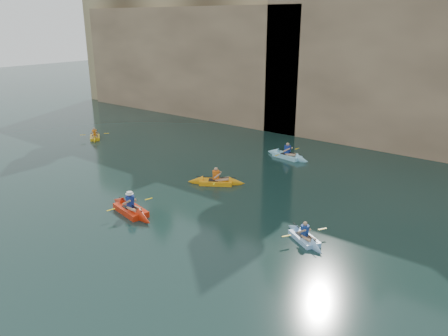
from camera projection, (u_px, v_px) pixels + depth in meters
The scene contains 11 objects.
ground at pixel (171, 286), 15.59m from camera, with size 160.00×160.00×0.00m, color black.
cliff at pixel (425, 58), 36.02m from camera, with size 70.00×16.00×12.00m, color tan.
cliff_slab_west at pixel (186, 60), 42.40m from camera, with size 26.00×2.40×10.56m, color tan.
cliff_slab_center at pixel (425, 72), 29.44m from camera, with size 24.00×2.40×11.40m, color tan.
sea_cave_west at pixel (197, 97), 41.80m from camera, with size 4.50×1.00×4.00m, color black.
sea_cave_center at pixel (333, 121), 33.77m from camera, with size 3.50×1.00×3.20m, color black.
main_kayaker at pixel (131, 209), 21.47m from camera, with size 3.78×2.45×1.37m.
kayaker_orange at pixel (216, 182), 25.23m from camera, with size 3.22×2.45×1.27m.
kayaker_ltblue_near at pixel (304, 238), 18.80m from camera, with size 2.75×2.01×1.10m.
kayaker_yellow at pixel (95, 137), 34.82m from camera, with size 2.63×2.19×1.13m.
kayaker_ltblue_mid at pixel (287, 156), 30.03m from camera, with size 3.58×2.60×1.34m.
Camera 1 is at (9.73, -9.38, 9.05)m, focal length 35.00 mm.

